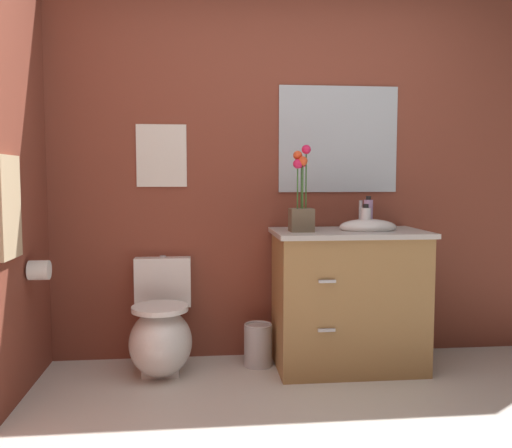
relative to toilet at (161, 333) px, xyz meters
name	(u,v)px	position (x,y,z in m)	size (l,w,h in m)	color
wall_back	(303,170)	(0.93, 0.30, 1.01)	(4.54, 0.05, 2.50)	brown
toilet	(161,333)	(0.00, 0.00, 0.00)	(0.38, 0.59, 0.69)	white
vanity_cabinet	(348,297)	(1.17, -0.03, 0.20)	(0.94, 0.56, 1.05)	#9E7242
flower_vase	(301,205)	(0.86, -0.06, 0.79)	(0.14, 0.14, 0.52)	brown
soap_bottle	(368,213)	(1.33, 0.10, 0.72)	(0.06, 0.06, 0.21)	#B28CBF
lotion_bottle	(366,219)	(1.26, -0.05, 0.70)	(0.06, 0.06, 0.16)	white
trash_bin	(258,344)	(0.61, 0.05, -0.11)	(0.18, 0.18, 0.27)	#B7B7BC
wall_poster	(162,156)	(0.00, 0.27, 1.09)	(0.32, 0.01, 0.40)	silver
wall_mirror	(338,139)	(1.16, 0.27, 1.21)	(0.80, 0.01, 0.70)	#B2BCC6
hanging_towel	(9,207)	(-0.71, -0.48, 0.80)	(0.03, 0.28, 0.52)	tan
toilet_paper_roll	(39,270)	(-0.65, -0.20, 0.44)	(0.11, 0.11, 0.11)	white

